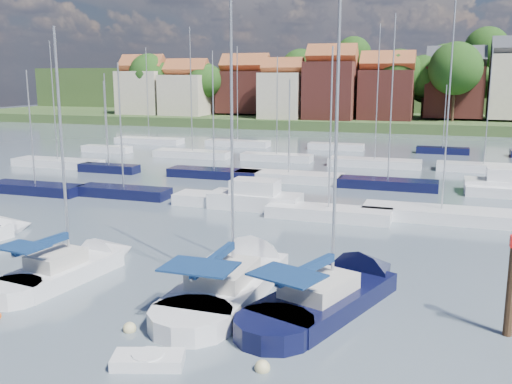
% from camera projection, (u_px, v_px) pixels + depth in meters
% --- Properties ---
extents(ground, '(260.00, 260.00, 0.00)m').
position_uv_depth(ground, '(362.00, 171.00, 60.51)').
color(ground, '#4A5765').
rests_on(ground, ground).
extents(sailboat_left, '(3.82, 9.93, 13.24)m').
position_uv_depth(sailboat_left, '(78.00, 267.00, 29.13)').
color(sailboat_left, silver).
rests_on(sailboat_left, ground).
extents(sailboat_centre, '(3.50, 13.02, 17.60)m').
position_uv_depth(sailboat_centre, '(242.00, 274.00, 28.12)').
color(sailboat_centre, silver).
rests_on(sailboat_centre, ground).
extents(sailboat_navy, '(7.01, 12.43, 16.68)m').
position_uv_depth(sailboat_navy, '(343.00, 290.00, 26.02)').
color(sailboat_navy, black).
rests_on(sailboat_navy, ground).
extents(tender, '(2.70, 1.85, 0.53)m').
position_uv_depth(tender, '(148.00, 360.00, 19.88)').
color(tender, silver).
rests_on(tender, ground).
extents(timber_piling, '(0.40, 0.40, 6.28)m').
position_uv_depth(timber_piling, '(509.00, 311.00, 22.06)').
color(timber_piling, '#4C331E').
rests_on(timber_piling, ground).
extents(buoy_c, '(0.53, 0.53, 0.53)m').
position_uv_depth(buoy_c, '(130.00, 331.00, 22.63)').
color(buoy_c, beige).
rests_on(buoy_c, ground).
extents(buoy_d, '(0.55, 0.55, 0.55)m').
position_uv_depth(buoy_d, '(262.00, 370.00, 19.61)').
color(buoy_d, beige).
rests_on(buoy_d, ground).
extents(buoy_e, '(0.44, 0.44, 0.44)m').
position_uv_depth(buoy_e, '(338.00, 273.00, 29.33)').
color(buoy_e, beige).
rests_on(buoy_e, ground).
extents(marina_field, '(79.62, 41.41, 15.93)m').
position_uv_depth(marina_field, '(375.00, 176.00, 55.32)').
color(marina_field, silver).
rests_on(marina_field, ground).
extents(far_shore_town, '(212.46, 90.00, 22.27)m').
position_uv_depth(far_shore_town, '(424.00, 97.00, 145.01)').
color(far_shore_town, '#40562B').
rests_on(far_shore_town, ground).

